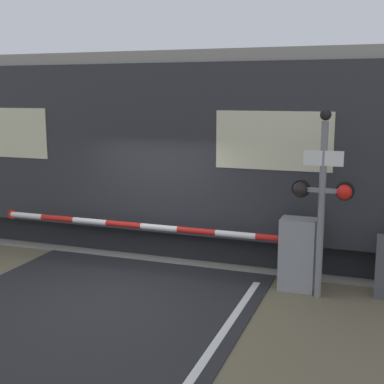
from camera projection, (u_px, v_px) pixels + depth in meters
name	position (u px, v px, depth m)	size (l,w,h in m)	color
ground_plane	(122.00, 288.00, 9.33)	(80.00, 80.00, 0.00)	#6B6047
track_bed	(184.00, 241.00, 12.18)	(36.00, 3.20, 0.13)	gray
train	(287.00, 153.00, 11.04)	(21.33, 2.98, 4.15)	black
crossing_barrier	(267.00, 249.00, 9.34)	(6.30, 0.44, 1.25)	gray
signal_post	(322.00, 193.00, 8.60)	(1.00, 0.26, 3.10)	gray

